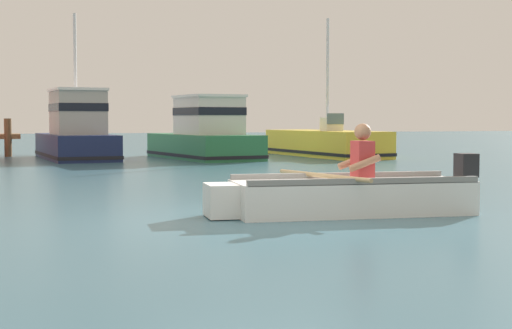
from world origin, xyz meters
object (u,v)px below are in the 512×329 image
at_px(rowboat_with_person, 346,195).
at_px(moored_boat_yellow, 325,144).
at_px(moored_boat_green, 205,136).
at_px(moored_boat_navy, 76,134).

bearing_deg(rowboat_with_person, moored_boat_yellow, 67.71).
bearing_deg(moored_boat_green, moored_boat_navy, 166.41).
relative_size(rowboat_with_person, moored_boat_navy, 0.71).
xyz_separation_m(moored_boat_navy, moored_boat_yellow, (8.17, -0.56, -0.38)).
height_order(rowboat_with_person, moored_boat_navy, moored_boat_navy).
relative_size(moored_boat_navy, moored_boat_green, 0.98).
height_order(moored_boat_green, moored_boat_yellow, moored_boat_yellow).
xyz_separation_m(moored_boat_navy, moored_boat_green, (3.89, -0.94, -0.07)).
height_order(moored_boat_navy, moored_boat_green, moored_boat_navy).
bearing_deg(moored_boat_yellow, moored_boat_green, -174.93).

